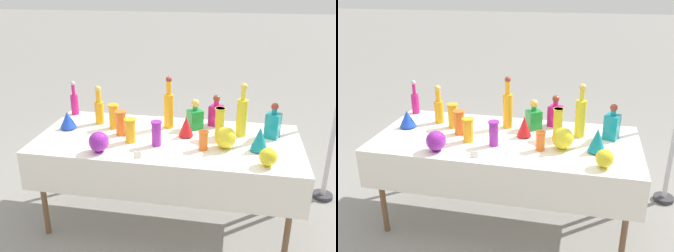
{
  "view_description": "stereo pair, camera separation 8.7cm",
  "coord_description": "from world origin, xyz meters",
  "views": [
    {
      "loc": [
        0.49,
        -2.63,
        1.93
      ],
      "look_at": [
        0.0,
        0.0,
        0.86
      ],
      "focal_mm": 40.0,
      "sensor_mm": 36.0,
      "label": 1
    },
    {
      "loc": [
        0.58,
        -2.61,
        1.93
      ],
      "look_at": [
        0.0,
        0.0,
        0.86
      ],
      "focal_mm": 40.0,
      "sensor_mm": 36.0,
      "label": 2
    }
  ],
  "objects": [
    {
      "name": "tall_bottle_3",
      "position": [
        -0.04,
        0.22,
        0.93
      ],
      "size": [
        0.08,
        0.08,
        0.43
      ],
      "color": "orange",
      "rests_on": "display_table"
    },
    {
      "name": "slender_vase_4",
      "position": [
        -0.38,
        -0.0,
        0.86
      ],
      "size": [
        0.09,
        0.09,
        0.2
      ],
      "color": "orange",
      "rests_on": "display_table"
    },
    {
      "name": "round_bowl_2",
      "position": [
        0.73,
        -0.34,
        0.83
      ],
      "size": [
        0.12,
        0.12,
        0.13
      ],
      "color": "yellow",
      "rests_on": "display_table"
    },
    {
      "name": "round_bowl_0",
      "position": [
        0.44,
        -0.11,
        0.85
      ],
      "size": [
        0.16,
        0.16,
        0.17
      ],
      "color": "yellow",
      "rests_on": "display_table"
    },
    {
      "name": "tall_bottle_2",
      "position": [
        -0.63,
        0.2,
        0.89
      ],
      "size": [
        0.08,
        0.08,
        0.33
      ],
      "color": "orange",
      "rests_on": "display_table"
    },
    {
      "name": "cardboard_box_behind_right",
      "position": [
        -0.17,
        1.22,
        0.17
      ],
      "size": [
        0.52,
        0.51,
        0.41
      ],
      "color": "tan",
      "rests_on": "ground"
    },
    {
      "name": "slender_vase_2",
      "position": [
        -0.48,
        0.12,
        0.87
      ],
      "size": [
        0.09,
        0.09,
        0.2
      ],
      "color": "orange",
      "rests_on": "display_table"
    },
    {
      "name": "slender_vase_5",
      "position": [
        -0.27,
        -0.12,
        0.86
      ],
      "size": [
        0.09,
        0.09,
        0.18
      ],
      "color": "orange",
      "rests_on": "display_table"
    },
    {
      "name": "tall_bottle_0",
      "position": [
        -0.93,
        0.38,
        0.88
      ],
      "size": [
        0.07,
        0.07,
        0.31
      ],
      "color": "#C61972",
      "rests_on": "display_table"
    },
    {
      "name": "slender_vase_3",
      "position": [
        -0.06,
        -0.15,
        0.86
      ],
      "size": [
        0.08,
        0.08,
        0.19
      ],
      "color": "purple",
      "rests_on": "display_table"
    },
    {
      "name": "slender_vase_1",
      "position": [
        0.39,
        0.1,
        0.89
      ],
      "size": [
        0.08,
        0.08,
        0.24
      ],
      "color": "yellow",
      "rests_on": "display_table"
    },
    {
      "name": "ground_plane",
      "position": [
        0.0,
        0.0,
        0.0
      ],
      "size": [
        40.0,
        40.0,
        0.0
      ],
      "primitive_type": "plane",
      "color": "gray"
    },
    {
      "name": "fluted_vase_0",
      "position": [
        -0.85,
        0.04,
        0.84
      ],
      "size": [
        0.14,
        0.14,
        0.15
      ],
      "color": "blue",
      "rests_on": "display_table"
    },
    {
      "name": "tall_bottle_1",
      "position": [
        0.55,
        0.16,
        0.93
      ],
      "size": [
        0.08,
        0.08,
        0.43
      ],
      "color": "yellow",
      "rests_on": "display_table"
    },
    {
      "name": "slender_vase_0",
      "position": [
        0.29,
        -0.16,
        0.84
      ],
      "size": [
        0.08,
        0.08,
        0.14
      ],
      "color": "orange",
      "rests_on": "display_table"
    },
    {
      "name": "fluted_vase_2",
      "position": [
        0.13,
        0.05,
        0.85
      ],
      "size": [
        0.11,
        0.11,
        0.17
      ],
      "color": "red",
      "rests_on": "display_table"
    },
    {
      "name": "round_bowl_1",
      "position": [
        -0.44,
        -0.34,
        0.84
      ],
      "size": [
        0.15,
        0.15,
        0.15
      ],
      "color": "purple",
      "rests_on": "display_table"
    },
    {
      "name": "square_decanter_1",
      "position": [
        0.18,
        0.24,
        0.86
      ],
      "size": [
        0.15,
        0.15,
        0.25
      ],
      "color": "#198C38",
      "rests_on": "display_table"
    },
    {
      "name": "fluted_vase_1",
      "position": [
        0.69,
        -0.11,
        0.86
      ],
      "size": [
        0.13,
        0.13,
        0.18
      ],
      "color": "teal",
      "rests_on": "display_table"
    },
    {
      "name": "price_tag_left",
      "position": [
        -0.14,
        -0.38,
        0.78
      ],
      "size": [
        0.06,
        0.02,
        0.04
      ],
      "primitive_type": "cube",
      "rotation": [
        -0.21,
        0.0,
        0.11
      ],
      "color": "white",
      "rests_on": "display_table"
    },
    {
      "name": "square_decanter_2",
      "position": [
        0.34,
        0.34,
        0.87
      ],
      "size": [
        0.12,
        0.12,
        0.27
      ],
      "color": "#C61972",
      "rests_on": "display_table"
    },
    {
      "name": "cardboard_box_behind_left",
      "position": [
        0.43,
        0.85,
        0.15
      ],
      "size": [
        0.58,
        0.45,
        0.38
      ],
      "color": "tan",
      "rests_on": "ground"
    },
    {
      "name": "square_decanter_0",
      "position": [
        0.8,
        0.16,
        0.87
      ],
      "size": [
        0.13,
        0.13,
        0.28
      ],
      "color": "teal",
      "rests_on": "display_table"
    },
    {
      "name": "display_table",
      "position": [
        0.0,
        -0.03,
        0.7
      ],
      "size": [
        2.03,
        0.92,
        0.76
      ],
      "color": "white",
      "rests_on": "ground"
    }
  ]
}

